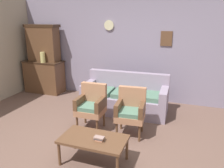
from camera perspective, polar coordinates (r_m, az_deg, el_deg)
The scene contains 10 objects.
ground_plane at distance 4.08m, azimuth -5.48°, elevation -15.39°, with size 7.68×7.68×0.00m, color brown.
wall_back_with_decor at distance 5.99m, azimuth 4.88°, elevation 8.93°, with size 6.40×0.09×2.70m.
side_cabinet at distance 6.92m, azimuth -16.84°, elevation 1.85°, with size 1.16×0.55×0.93m.
cabinet_upper_hutch at distance 6.81m, azimuth -17.15°, elevation 10.04°, with size 0.99×0.38×1.03m.
vase_on_cabinet at distance 6.58m, azimuth -17.25°, elevation 6.52°, with size 0.14×0.14×0.29m, color #C8BC6E.
floral_couch at distance 5.28m, azimuth 3.37°, elevation -3.63°, with size 1.97×0.86×0.90m.
armchair_row_middle at distance 4.47m, azimuth -5.28°, elevation -5.23°, with size 0.53×0.50×0.90m.
armchair_near_couch_end at distance 4.23m, azimuth 4.78°, elevation -6.52°, with size 0.56×0.53×0.90m.
coffee_table at distance 3.49m, azimuth -4.74°, elevation -14.19°, with size 1.00×0.56×0.42m.
book_stack_on_table at distance 3.39m, azimuth -3.29°, elevation -13.65°, with size 0.15×0.11×0.07m.
Camera 1 is at (1.50, -3.11, 2.17)m, focal length 35.85 mm.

